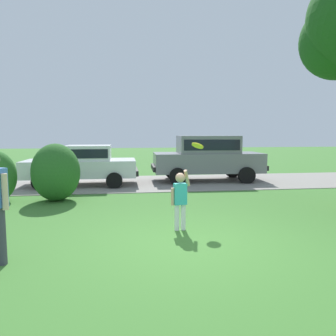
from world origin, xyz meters
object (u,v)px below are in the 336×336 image
at_px(parked_suv, 208,156).
at_px(child_thrower, 180,196).
at_px(frisbee, 198,146).
at_px(parked_sedan, 83,164).

relative_size(parked_suv, child_thrower, 3.70).
bearing_deg(frisbee, child_thrower, -125.33).
distance_m(parked_sedan, child_thrower, 6.90).
relative_size(parked_sedan, frisbee, 14.71).
bearing_deg(parked_suv, frisbee, -106.94).
bearing_deg(child_thrower, frisbee, 54.67).
xyz_separation_m(parked_suv, child_thrower, (-2.39, -6.83, -0.36)).
xyz_separation_m(parked_sedan, parked_suv, (5.08, 0.47, 0.23)).
xyz_separation_m(parked_sedan, child_thrower, (2.70, -6.35, -0.13)).
xyz_separation_m(parked_suv, frisbee, (-1.85, -6.07, 0.66)).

